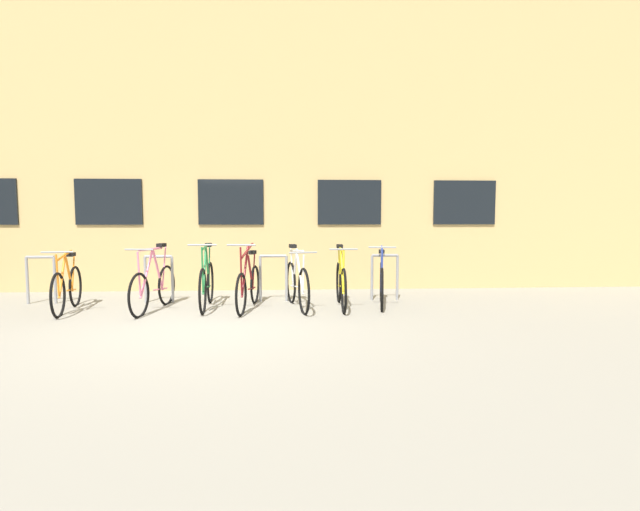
# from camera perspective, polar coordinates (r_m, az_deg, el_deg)

# --- Properties ---
(ground_plane) EXTENTS (42.00, 42.00, 0.00)m
(ground_plane) POSITION_cam_1_polar(r_m,az_deg,el_deg) (6.79, -13.77, -8.23)
(ground_plane) COLOR gray
(storefront_building) EXTENTS (28.00, 5.44, 6.86)m
(storefront_building) POSITION_cam_1_polar(r_m,az_deg,el_deg) (12.62, -9.18, 13.40)
(storefront_building) COLOR tan
(storefront_building) RESTS_ON ground
(bike_rack) EXTENTS (6.51, 0.05, 0.84)m
(bike_rack) POSITION_cam_1_polar(r_m,az_deg,el_deg) (8.58, -12.31, -2.18)
(bike_rack) COLOR gray
(bike_rack) RESTS_ON ground
(bicycle_orange) EXTENTS (0.45, 1.63, 1.01)m
(bicycle_orange) POSITION_cam_1_polar(r_m,az_deg,el_deg) (8.58, -28.08, -3.42)
(bicycle_orange) COLOR black
(bicycle_orange) RESTS_ON ground
(bicycle_yellow) EXTENTS (0.44, 1.72, 1.05)m
(bicycle_yellow) POSITION_cam_1_polar(r_m,az_deg,el_deg) (7.92, 2.54, -3.37)
(bicycle_yellow) COLOR black
(bicycle_yellow) RESTS_ON ground
(bicycle_green) EXTENTS (0.44, 1.73, 1.10)m
(bicycle_green) POSITION_cam_1_polar(r_m,az_deg,el_deg) (8.08, -13.44, -3.29)
(bicycle_green) COLOR black
(bicycle_green) RESTS_ON ground
(bicycle_pink) EXTENTS (0.44, 1.75, 1.08)m
(bicycle_pink) POSITION_cam_1_polar(r_m,az_deg,el_deg) (8.11, -19.32, -3.50)
(bicycle_pink) COLOR black
(bicycle_pink) RESTS_ON ground
(bicycle_maroon) EXTENTS (0.44, 1.74, 1.11)m
(bicycle_maroon) POSITION_cam_1_polar(r_m,az_deg,el_deg) (7.86, -8.58, -3.60)
(bicycle_maroon) COLOR black
(bicycle_maroon) RESTS_ON ground
(bicycle_blue) EXTENTS (0.46, 1.66, 1.05)m
(bicycle_blue) POSITION_cam_1_polar(r_m,az_deg,el_deg) (8.17, 7.39, -3.24)
(bicycle_blue) COLOR black
(bicycle_blue) RESTS_ON ground
(bicycle_white) EXTENTS (0.50, 1.76, 1.05)m
(bicycle_white) POSITION_cam_1_polar(r_m,az_deg,el_deg) (7.85, -2.78, -3.42)
(bicycle_white) COLOR black
(bicycle_white) RESTS_ON ground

